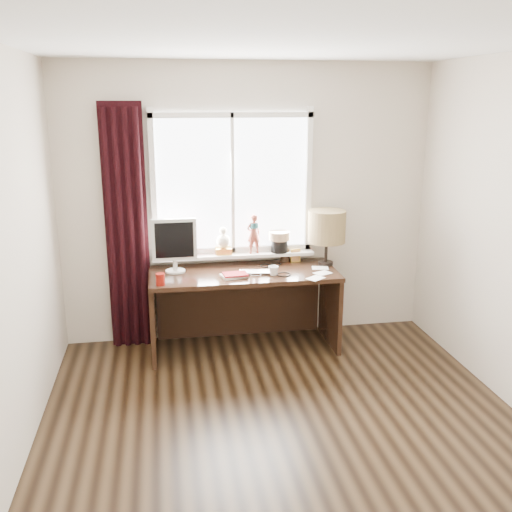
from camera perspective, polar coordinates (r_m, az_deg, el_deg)
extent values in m
cube|color=#392817|center=(4.06, 3.83, -18.55)|extent=(3.50, 4.00, 0.00)
cube|color=white|center=(3.38, 4.68, 21.06)|extent=(3.50, 4.00, 0.00)
cube|color=#C3B2A2|center=(5.41, -0.80, 5.18)|extent=(3.50, 0.00, 2.60)
cube|color=#C3B2A2|center=(1.79, 20.35, -18.44)|extent=(3.50, 0.00, 2.60)
imported|color=silver|center=(5.12, 0.00, -1.63)|extent=(0.32, 0.23, 0.02)
imported|color=white|center=(5.06, 1.76, -1.44)|extent=(0.12, 0.11, 0.09)
cylinder|color=maroon|center=(4.86, -9.54, -2.31)|extent=(0.08, 0.08, 0.10)
cube|color=white|center=(5.35, -2.39, 7.21)|extent=(1.40, 0.02, 1.30)
cube|color=silver|center=(5.45, -2.28, 0.66)|extent=(1.50, 0.05, 0.05)
cube|color=silver|center=(5.27, -2.43, 13.92)|extent=(1.50, 0.05, 0.05)
cube|color=silver|center=(5.28, -10.24, 6.88)|extent=(0.05, 0.05, 1.40)
cube|color=silver|center=(5.46, 5.28, 7.33)|extent=(0.05, 0.05, 1.40)
cube|color=silver|center=(5.32, -2.35, 7.17)|extent=(0.03, 0.05, 1.30)
cube|color=silver|center=(5.41, -2.21, 0.11)|extent=(1.52, 0.18, 0.03)
cylinder|color=maroon|center=(5.32, -6.82, 1.41)|extent=(0.15, 0.15, 0.27)
cube|color=gold|center=(5.38, -3.27, 0.52)|extent=(0.15, 0.12, 0.06)
sphere|color=beige|center=(5.36, -3.29, 1.50)|extent=(0.13, 0.13, 0.13)
sphere|color=beige|center=(5.34, -3.31, 2.54)|extent=(0.07, 0.07, 0.07)
imported|color=brown|center=(5.37, -0.21, 2.24)|extent=(0.15, 0.12, 0.38)
cylinder|color=#1E4C51|center=(5.34, -0.20, 3.08)|extent=(0.10, 0.10, 0.05)
cylinder|color=black|center=(5.44, 2.35, 1.02)|extent=(0.16, 0.16, 0.12)
cylinder|color=#8C6B4C|center=(5.42, 2.37, 2.04)|extent=(0.20, 0.20, 0.08)
cube|color=black|center=(5.32, -12.79, 2.68)|extent=(0.38, 0.05, 2.25)
cylinder|color=black|center=(5.30, -14.31, 2.27)|extent=(0.06, 0.06, 2.20)
cylinder|color=black|center=(5.29, -13.34, 2.31)|extent=(0.06, 0.06, 2.20)
cylinder|color=black|center=(5.29, -12.36, 2.36)|extent=(0.06, 0.06, 2.20)
cylinder|color=black|center=(5.28, -11.39, 2.40)|extent=(0.06, 0.06, 2.20)
cube|color=black|center=(5.18, -1.25, -1.79)|extent=(1.70, 0.70, 0.04)
cube|color=black|center=(5.26, -10.26, -6.12)|extent=(0.04, 0.64, 0.71)
cube|color=black|center=(5.48, 7.44, -5.10)|extent=(0.04, 0.64, 0.71)
cube|color=black|center=(5.61, -1.72, -4.45)|extent=(1.60, 0.03, 0.71)
cylinder|color=beige|center=(5.22, -8.06, -1.48)|extent=(0.18, 0.18, 0.01)
cylinder|color=beige|center=(5.21, -8.09, -0.88)|extent=(0.04, 0.04, 0.10)
cube|color=beige|center=(5.15, -8.18, 1.63)|extent=(0.40, 0.04, 0.38)
cube|color=black|center=(5.12, -8.18, 1.57)|extent=(0.34, 0.01, 0.32)
cube|color=beige|center=(5.03, -2.22, -1.98)|extent=(0.25, 0.21, 0.02)
cube|color=#6E070A|center=(5.02, -2.09, -1.83)|extent=(0.22, 0.17, 0.01)
cylinder|color=black|center=(5.49, 2.92, 0.08)|extent=(0.09, 0.09, 0.12)
cylinder|color=black|center=(5.49, 2.75, 0.60)|extent=(0.01, 0.01, 0.22)
cylinder|color=black|center=(5.48, 3.06, 0.41)|extent=(0.01, 0.01, 0.19)
cylinder|color=black|center=(5.49, 2.89, 0.77)|extent=(0.01, 0.01, 0.25)
cylinder|color=black|center=(5.50, 3.08, 0.37)|extent=(0.01, 0.01, 0.17)
cube|color=gold|center=(5.47, 3.97, 0.06)|extent=(0.10, 0.04, 0.13)
cube|color=#996633|center=(5.46, 4.00, 0.02)|extent=(0.07, 0.02, 0.10)
cylinder|color=black|center=(5.43, 6.98, -0.70)|extent=(0.14, 0.14, 0.03)
cylinder|color=black|center=(5.40, 7.02, 0.57)|extent=(0.03, 0.03, 0.22)
cylinder|color=#9D8658|center=(5.34, 7.10, 2.96)|extent=(0.35, 0.35, 0.30)
cube|color=white|center=(5.16, 6.68, -1.70)|extent=(0.18, 0.16, 0.00)
cube|color=white|center=(5.32, 6.43, -1.19)|extent=(0.17, 0.14, 0.00)
cube|color=white|center=(5.01, 5.97, -2.22)|extent=(0.19, 0.18, 0.00)
torus|color=black|center=(5.09, 2.78, -1.86)|extent=(0.17, 0.17, 0.01)
torus|color=black|center=(5.35, 1.00, -0.96)|extent=(0.15, 0.15, 0.01)
torus|color=black|center=(5.39, 2.03, -0.84)|extent=(0.14, 0.14, 0.01)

